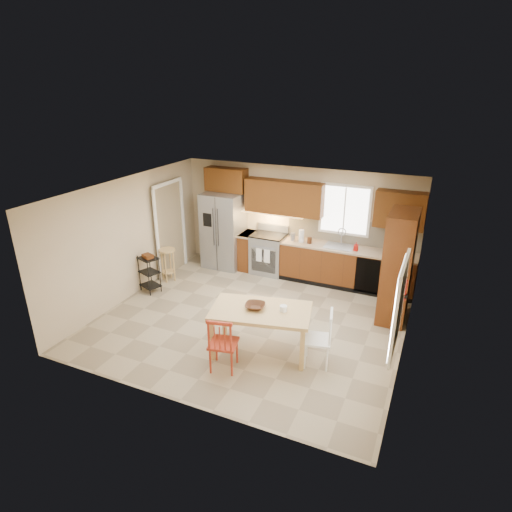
{
  "coord_description": "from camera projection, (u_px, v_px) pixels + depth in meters",
  "views": [
    {
      "loc": [
        2.97,
        -6.48,
        4.21
      ],
      "look_at": [
        -0.08,
        0.4,
        1.15
      ],
      "focal_mm": 30.0,
      "sensor_mm": 36.0,
      "label": 1
    }
  ],
  "objects": [
    {
      "name": "dining_table",
      "position": [
        261.0,
        331.0,
        7.07
      ],
      "size": [
        1.77,
        1.23,
        0.78
      ],
      "primitive_type": null,
      "rotation": [
        0.0,
        0.0,
        0.22
      ],
      "color": "tan",
      "rests_on": "floor"
    },
    {
      "name": "wall_right",
      "position": [
        411.0,
        287.0,
        6.68
      ],
      "size": [
        0.02,
        5.0,
        2.5
      ],
      "primitive_type": "cube",
      "color": "#CCB793",
      "rests_on": "ground"
    },
    {
      "name": "canister_steel",
      "position": [
        293.0,
        237.0,
        9.61
      ],
      "size": [
        0.11,
        0.11,
        0.18
      ],
      "primitive_type": "cylinder",
      "color": "gray",
      "rests_on": "base_cabinet_run"
    },
    {
      "name": "undercab_glow",
      "position": [
        271.0,
        213.0,
        9.8
      ],
      "size": [
        1.6,
        0.3,
        0.01
      ],
      "primitive_type": "cube",
      "color": "#FFBF66",
      "rests_on": "wall_back"
    },
    {
      "name": "sink",
      "position": [
        339.0,
        248.0,
        9.31
      ],
      "size": [
        0.62,
        0.46,
        0.16
      ],
      "primitive_type": "cube",
      "color": "gray",
      "rests_on": "base_cabinet_run"
    },
    {
      "name": "upper_left_block",
      "position": [
        284.0,
        197.0,
        9.56
      ],
      "size": [
        1.8,
        0.35,
        0.75
      ],
      "primitive_type": "cube",
      "color": "#5E310F",
      "rests_on": "wall_back"
    },
    {
      "name": "doorway",
      "position": [
        170.0,
        230.0,
        9.89
      ],
      "size": [
        0.04,
        0.95,
        2.1
      ],
      "primitive_type": "cube",
      "color": "#8C7A59",
      "rests_on": "wall_left"
    },
    {
      "name": "pantry",
      "position": [
        398.0,
        267.0,
        7.89
      ],
      "size": [
        0.5,
        0.95,
        2.1
      ],
      "primitive_type": "cube",
      "color": "#5B2A10",
      "rests_on": "floor"
    },
    {
      "name": "soap_bottle",
      "position": [
        356.0,
        246.0,
        9.03
      ],
      "size": [
        0.09,
        0.09,
        0.19
      ],
      "primitive_type": "imported",
      "color": "#A9120B",
      "rests_on": "base_cabinet_run"
    },
    {
      "name": "base_cabinet_run",
      "position": [
        346.0,
        267.0,
        9.39
      ],
      "size": [
        2.92,
        0.6,
        0.9
      ],
      "primitive_type": "cube",
      "color": "#5B2A10",
      "rests_on": "floor"
    },
    {
      "name": "wall_front",
      "position": [
        172.0,
        326.0,
        5.6
      ],
      "size": [
        5.5,
        0.02,
        2.5
      ],
      "primitive_type": "cube",
      "color": "#CCB793",
      "rests_on": "ground"
    },
    {
      "name": "backsplash",
      "position": [
        352.0,
        232.0,
        9.36
      ],
      "size": [
        2.92,
        0.03,
        0.55
      ],
      "primitive_type": "cube",
      "color": "beige",
      "rests_on": "wall_back"
    },
    {
      "name": "ceiling",
      "position": [
        251.0,
        191.0,
        7.24
      ],
      "size": [
        5.5,
        5.0,
        0.02
      ],
      "primitive_type": "cube",
      "color": "silver",
      "rests_on": "ground"
    },
    {
      "name": "fire_extinguisher",
      "position": [
        403.0,
        290.0,
        6.91
      ],
      "size": [
        0.12,
        0.12,
        0.36
      ],
      "primitive_type": "cylinder",
      "color": "#A9120B",
      "rests_on": "wall_right"
    },
    {
      "name": "refrigerator",
      "position": [
        224.0,
        230.0,
        10.28
      ],
      "size": [
        0.92,
        0.75,
        1.82
      ],
      "primitive_type": "cube",
      "color": "gray",
      "rests_on": "floor"
    },
    {
      "name": "wall_back",
      "position": [
        296.0,
        221.0,
        9.83
      ],
      "size": [
        5.5,
        0.02,
        2.5
      ],
      "primitive_type": "cube",
      "color": "#CCB793",
      "rests_on": "ground"
    },
    {
      "name": "upper_over_fridge",
      "position": [
        226.0,
        180.0,
        10.0
      ],
      "size": [
        1.0,
        0.35,
        0.55
      ],
      "primitive_type": "cube",
      "color": "#5E310F",
      "rests_on": "wall_back"
    },
    {
      "name": "paper_towel",
      "position": [
        301.0,
        236.0,
        9.52
      ],
      "size": [
        0.12,
        0.12,
        0.28
      ],
      "primitive_type": "cylinder",
      "color": "white",
      "rests_on": "base_cabinet_run"
    },
    {
      "name": "wall_left",
      "position": [
        129.0,
        238.0,
        8.75
      ],
      "size": [
        0.02,
        5.0,
        2.5
      ],
      "primitive_type": "cube",
      "color": "#CCB793",
      "rests_on": "ground"
    },
    {
      "name": "window_back",
      "position": [
        345.0,
        210.0,
        9.25
      ],
      "size": [
        1.12,
        0.04,
        1.12
      ],
      "primitive_type": "cube",
      "color": "white",
      "rests_on": "wall_back"
    },
    {
      "name": "table_jar",
      "position": [
        283.0,
        310.0,
        6.86
      ],
      "size": [
        0.14,
        0.14,
        0.14
      ],
      "primitive_type": "cylinder",
      "rotation": [
        0.0,
        0.0,
        0.22
      ],
      "color": "white",
      "rests_on": "dining_table"
    },
    {
      "name": "chair_white",
      "position": [
        317.0,
        338.0,
        6.73
      ],
      "size": [
        0.53,
        0.53,
        0.94
      ],
      "primitive_type": null,
      "rotation": [
        0.0,
        0.0,
        1.79
      ],
      "color": "white",
      "rests_on": "floor"
    },
    {
      "name": "bar_stool",
      "position": [
        168.0,
        265.0,
        9.67
      ],
      "size": [
        0.41,
        0.41,
        0.76
      ],
      "primitive_type": null,
      "rotation": [
        0.0,
        0.0,
        -0.13
      ],
      "color": "tan",
      "rests_on": "floor"
    },
    {
      "name": "window_right",
      "position": [
        399.0,
        307.0,
        5.66
      ],
      "size": [
        0.04,
        1.02,
        1.32
      ],
      "primitive_type": "cube",
      "color": "white",
      "rests_on": "wall_right"
    },
    {
      "name": "utility_cart",
      "position": [
        150.0,
        274.0,
        9.15
      ],
      "size": [
        0.49,
        0.44,
        0.81
      ],
      "primitive_type": null,
      "rotation": [
        0.0,
        0.0,
        -0.35
      ],
      "color": "black",
      "rests_on": "floor"
    },
    {
      "name": "range_stove",
      "position": [
        269.0,
        254.0,
        10.07
      ],
      "size": [
        0.76,
        0.63,
        0.92
      ],
      "primitive_type": "cube",
      "color": "gray",
      "rests_on": "floor"
    },
    {
      "name": "chair_red",
      "position": [
        223.0,
        342.0,
        6.62
      ],
      "size": [
        0.53,
        0.53,
        0.94
      ],
      "primitive_type": null,
      "rotation": [
        0.0,
        0.0,
        0.22
      ],
      "color": "#A02C18",
      "rests_on": "floor"
    },
    {
      "name": "base_cabinet_narrow",
      "position": [
        248.0,
        251.0,
        10.29
      ],
      "size": [
        0.3,
        0.6,
        0.9
      ],
      "primitive_type": "cube",
      "color": "#5B2A10",
      "rests_on": "floor"
    },
    {
      "name": "table_bowl",
      "position": [
        255.0,
        309.0,
        6.96
      ],
      "size": [
        0.39,
        0.39,
        0.08
      ],
      "primitive_type": "imported",
      "rotation": [
        0.0,
        0.0,
        0.22
      ],
      "color": "#442312",
      "rests_on": "dining_table"
    },
    {
      "name": "canister_wood",
      "position": [
        310.0,
        240.0,
        9.44
      ],
      "size": [
        0.1,
        0.1,
        0.14
      ],
      "primitive_type": "cylinder",
      "color": "#442312",
      "rests_on": "base_cabinet_run"
    },
    {
      "name": "dishwasher",
      "position": [
        370.0,
        276.0,
        8.94
      ],
      "size": [
        0.6,
        0.02,
        0.78
      ],
      "primitive_type": "cube",
      "color": "black",
      "rests_on": "floor"
    },
    {
      "name": "floor",
      "position": [
        252.0,
        319.0,
        8.18
      ],
      "size": [
        5.5,
        5.5,
        0.0
      ],
      "primitive_type": "plane",
      "color": "tan",
      "rests_on": "ground"
    },
    {
      "name": "upper_right_block",
      "position": [
        400.0,
        210.0,
        8.62
      ],
      "size": [
        1.0,
        0.35,
        0.75
      ],
      "primitive_type": "cube",
      "color": "#5E310F",
      "rests_on": "wall_back"
    }
  ]
}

